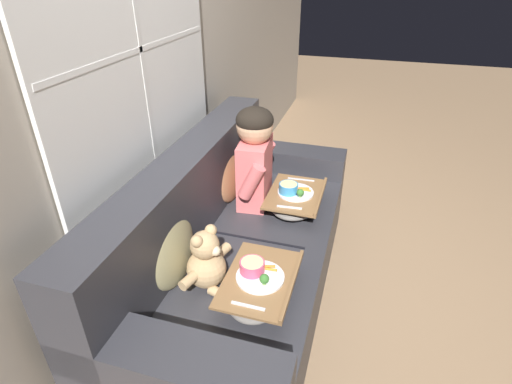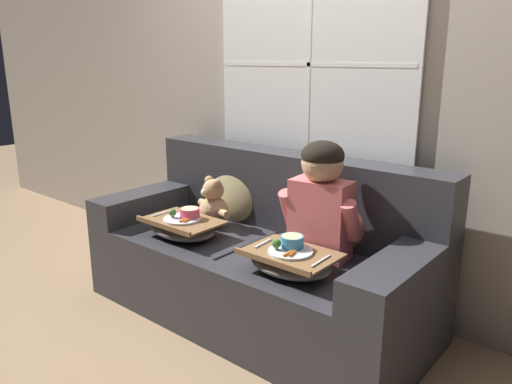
{
  "view_description": "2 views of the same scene",
  "coord_description": "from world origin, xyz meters",
  "px_view_note": "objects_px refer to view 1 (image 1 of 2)",
  "views": [
    {
      "loc": [
        -1.67,
        -0.56,
        1.78
      ],
      "look_at": [
        0.08,
        -0.03,
        0.7
      ],
      "focal_mm": 28.0,
      "sensor_mm": 36.0,
      "label": 1
    },
    {
      "loc": [
        1.69,
        -2.01,
        1.46
      ],
      "look_at": [
        0.03,
        -0.02,
        0.76
      ],
      "focal_mm": 35.0,
      "sensor_mm": 36.0,
      "label": 2
    }
  ],
  "objects_px": {
    "couch": "(236,253)",
    "lap_tray_teddy": "(260,285)",
    "child_figure": "(255,153)",
    "throw_pillow_behind_child": "(227,171)",
    "throw_pillow_behind_teddy": "(168,245)",
    "lap_tray_child": "(295,199)",
    "teddy_bear": "(207,262)"
  },
  "relations": [
    {
      "from": "throw_pillow_behind_child",
      "to": "child_figure",
      "type": "relative_size",
      "value": 0.67
    },
    {
      "from": "teddy_bear",
      "to": "lap_tray_child",
      "type": "height_order",
      "value": "teddy_bear"
    },
    {
      "from": "couch",
      "to": "throw_pillow_behind_child",
      "type": "xyz_separation_m",
      "value": [
        0.39,
        0.18,
        0.31
      ]
    },
    {
      "from": "child_figure",
      "to": "lap_tray_teddy",
      "type": "distance_m",
      "value": 0.86
    },
    {
      "from": "child_figure",
      "to": "teddy_bear",
      "type": "bearing_deg",
      "value": -179.78
    },
    {
      "from": "lap_tray_child",
      "to": "lap_tray_teddy",
      "type": "xyz_separation_m",
      "value": [
        -0.77,
        0.0,
        -0.0
      ]
    },
    {
      "from": "throw_pillow_behind_child",
      "to": "lap_tray_teddy",
      "type": "distance_m",
      "value": 0.9
    },
    {
      "from": "couch",
      "to": "throw_pillow_behind_child",
      "type": "relative_size",
      "value": 4.87
    },
    {
      "from": "throw_pillow_behind_child",
      "to": "teddy_bear",
      "type": "relative_size",
      "value": 1.24
    },
    {
      "from": "couch",
      "to": "throw_pillow_behind_teddy",
      "type": "distance_m",
      "value": 0.53
    },
    {
      "from": "teddy_bear",
      "to": "lap_tray_child",
      "type": "distance_m",
      "value": 0.82
    },
    {
      "from": "throw_pillow_behind_child",
      "to": "throw_pillow_behind_teddy",
      "type": "xyz_separation_m",
      "value": [
        -0.77,
        0.0,
        0.0
      ]
    },
    {
      "from": "couch",
      "to": "lap_tray_teddy",
      "type": "height_order",
      "value": "couch"
    },
    {
      "from": "child_figure",
      "to": "throw_pillow_behind_child",
      "type": "bearing_deg",
      "value": 90.03
    },
    {
      "from": "throw_pillow_behind_teddy",
      "to": "teddy_bear",
      "type": "distance_m",
      "value": 0.2
    },
    {
      "from": "teddy_bear",
      "to": "child_figure",
      "type": "bearing_deg",
      "value": 0.22
    },
    {
      "from": "teddy_bear",
      "to": "lap_tray_teddy",
      "type": "relative_size",
      "value": 0.73
    },
    {
      "from": "throw_pillow_behind_teddy",
      "to": "child_figure",
      "type": "height_order",
      "value": "child_figure"
    },
    {
      "from": "throw_pillow_behind_child",
      "to": "lap_tray_teddy",
      "type": "height_order",
      "value": "throw_pillow_behind_child"
    },
    {
      "from": "child_figure",
      "to": "couch",
      "type": "bearing_deg",
      "value": -179.9
    },
    {
      "from": "teddy_bear",
      "to": "throw_pillow_behind_child",
      "type": "bearing_deg",
      "value": 13.56
    },
    {
      "from": "throw_pillow_behind_child",
      "to": "couch",
      "type": "bearing_deg",
      "value": -154.48
    },
    {
      "from": "throw_pillow_behind_child",
      "to": "lap_tray_teddy",
      "type": "xyz_separation_m",
      "value": [
        -0.77,
        -0.44,
        -0.13
      ]
    },
    {
      "from": "couch",
      "to": "throw_pillow_behind_child",
      "type": "height_order",
      "value": "couch"
    },
    {
      "from": "lap_tray_teddy",
      "to": "couch",
      "type": "bearing_deg",
      "value": 33.41
    },
    {
      "from": "throw_pillow_behind_child",
      "to": "child_figure",
      "type": "bearing_deg",
      "value": -89.97
    },
    {
      "from": "lap_tray_child",
      "to": "throw_pillow_behind_child",
      "type": "bearing_deg",
      "value": 89.8
    },
    {
      "from": "couch",
      "to": "lap_tray_child",
      "type": "relative_size",
      "value": 4.49
    },
    {
      "from": "couch",
      "to": "lap_tray_teddy",
      "type": "relative_size",
      "value": 4.38
    },
    {
      "from": "lap_tray_child",
      "to": "lap_tray_teddy",
      "type": "bearing_deg",
      "value": 179.99
    },
    {
      "from": "teddy_bear",
      "to": "lap_tray_child",
      "type": "relative_size",
      "value": 0.74
    },
    {
      "from": "throw_pillow_behind_teddy",
      "to": "child_figure",
      "type": "xyz_separation_m",
      "value": [
        0.77,
        -0.18,
        0.15
      ]
    }
  ]
}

